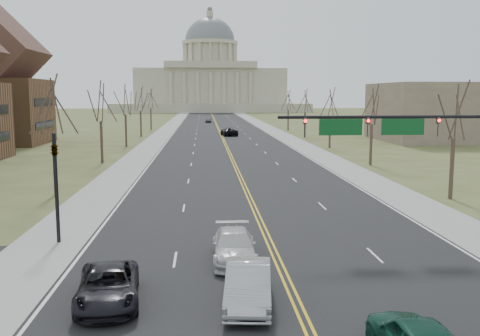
{
  "coord_description": "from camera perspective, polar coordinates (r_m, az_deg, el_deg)",
  "views": [
    {
      "loc": [
        -3.55,
        -15.48,
        8.03
      ],
      "look_at": [
        -1.05,
        20.93,
        3.0
      ],
      "focal_mm": 40.0,
      "sensor_mm": 36.0,
      "label": 1
    }
  ],
  "objects": [
    {
      "name": "road",
      "position": [
        125.79,
        -2.3,
        4.19
      ],
      "size": [
        20.0,
        380.0,
        0.01
      ],
      "primitive_type": "cube",
      "color": "black",
      "rests_on": "ground"
    },
    {
      "name": "cross_road",
      "position": [
        23.2,
        5.25,
        -12.42
      ],
      "size": [
        120.0,
        14.0,
        0.01
      ],
      "primitive_type": "cube",
      "color": "black",
      "rests_on": "ground"
    },
    {
      "name": "sidewalk_left",
      "position": [
        126.02,
        -7.77,
        4.13
      ],
      "size": [
        4.0,
        380.0,
        0.03
      ],
      "primitive_type": "cube",
      "color": "gray",
      "rests_on": "ground"
    },
    {
      "name": "sidewalk_right",
      "position": [
        126.69,
        3.15,
        4.21
      ],
      "size": [
        4.0,
        380.0,
        0.03
      ],
      "primitive_type": "cube",
      "color": "gray",
      "rests_on": "ground"
    },
    {
      "name": "center_line",
      "position": [
        125.79,
        -2.3,
        4.19
      ],
      "size": [
        0.42,
        380.0,
        0.01
      ],
      "primitive_type": "cube",
      "color": "gold",
      "rests_on": "road"
    },
    {
      "name": "edge_line_left",
      "position": [
        125.89,
        -6.77,
        4.14
      ],
      "size": [
        0.15,
        380.0,
        0.01
      ],
      "primitive_type": "cube",
      "color": "silver",
      "rests_on": "road"
    },
    {
      "name": "edge_line_right",
      "position": [
        126.44,
        2.16,
        4.21
      ],
      "size": [
        0.15,
        380.0,
        0.01
      ],
      "primitive_type": "cube",
      "color": "silver",
      "rests_on": "road"
    },
    {
      "name": "capitol",
      "position": [
        265.49,
        -3.19,
        9.17
      ],
      "size": [
        90.0,
        60.0,
        50.0
      ],
      "color": "#BDB59D",
      "rests_on": "ground"
    },
    {
      "name": "signal_mast",
      "position": [
        31.08,
        16.84,
        3.32
      ],
      "size": [
        12.12,
        0.44,
        7.2
      ],
      "color": "black",
      "rests_on": "ground"
    },
    {
      "name": "signal_left",
      "position": [
        30.36,
        -19.06,
        -0.76
      ],
      "size": [
        0.32,
        0.36,
        6.0
      ],
      "color": "black",
      "rests_on": "ground"
    },
    {
      "name": "tree_r_0",
      "position": [
        43.86,
        21.93,
        5.35
      ],
      "size": [
        3.74,
        3.74,
        8.5
      ],
      "color": "#3B2A23",
      "rests_on": "ground"
    },
    {
      "name": "tree_l_0",
      "position": [
        45.11,
        -19.39,
        6.02
      ],
      "size": [
        3.96,
        3.96,
        9.0
      ],
      "color": "#3B2A23",
      "rests_on": "ground"
    },
    {
      "name": "tree_r_1",
      "position": [
        62.47,
        13.92,
        6.26
      ],
      "size": [
        3.74,
        3.74,
        8.5
      ],
      "color": "#3B2A23",
      "rests_on": "ground"
    },
    {
      "name": "tree_l_1",
      "position": [
        64.61,
        -14.68,
        6.63
      ],
      "size": [
        3.96,
        3.96,
        9.0
      ],
      "color": "#3B2A23",
      "rests_on": "ground"
    },
    {
      "name": "tree_r_2",
      "position": [
        81.74,
        9.62,
        6.7
      ],
      "size": [
        3.74,
        3.74,
        8.5
      ],
      "color": "#3B2A23",
      "rests_on": "ground"
    },
    {
      "name": "tree_l_2",
      "position": [
        84.34,
        -12.15,
        6.93
      ],
      "size": [
        3.96,
        3.96,
        9.0
      ],
      "color": "#3B2A23",
      "rests_on": "ground"
    },
    {
      "name": "tree_r_3",
      "position": [
        101.3,
        6.97,
        6.95
      ],
      "size": [
        3.74,
        3.74,
        8.5
      ],
      "color": "#3B2A23",
      "rests_on": "ground"
    },
    {
      "name": "tree_l_3",
      "position": [
        104.17,
        -10.59,
        7.12
      ],
      "size": [
        3.96,
        3.96,
        9.0
      ],
      "color": "#3B2A23",
      "rests_on": "ground"
    },
    {
      "name": "tree_r_4",
      "position": [
        121.0,
        5.18,
        7.12
      ],
      "size": [
        3.74,
        3.74,
        8.5
      ],
      "color": "#3B2A23",
      "rests_on": "ground"
    },
    {
      "name": "tree_l_4",
      "position": [
        124.06,
        -9.52,
        7.24
      ],
      "size": [
        3.96,
        3.96,
        9.0
      ],
      "color": "#3B2A23",
      "rests_on": "ground"
    },
    {
      "name": "bldg_right_mass",
      "position": [
        101.36,
        21.64,
        5.59
      ],
      "size": [
        25.0,
        20.0,
        10.0
      ],
      "primitive_type": "cube",
      "color": "#6F5A4F",
      "rests_on": "ground"
    },
    {
      "name": "car_sb_inner_lead",
      "position": [
        20.92,
        0.88,
        -12.33
      ],
      "size": [
        2.17,
        5.01,
        1.6
      ],
      "primitive_type": "imported",
      "rotation": [
        0.0,
        0.0,
        -0.1
      ],
      "color": "#A4A6AC",
      "rests_on": "road"
    },
    {
      "name": "car_sb_outer_lead",
      "position": [
        21.68,
        -13.9,
        -12.13
      ],
      "size": [
        2.88,
        5.25,
        1.39
      ],
      "primitive_type": "imported",
      "rotation": [
        0.0,
        0.0,
        0.12
      ],
      "color": "black",
      "rests_on": "road"
    },
    {
      "name": "car_sb_inner_second",
      "position": [
        26.15,
        -0.64,
        -8.33
      ],
      "size": [
        2.14,
        5.11,
        1.47
      ],
      "primitive_type": "imported",
      "rotation": [
        0.0,
        0.0,
        -0.01
      ],
      "color": "silver",
      "rests_on": "road"
    },
    {
      "name": "car_far_nb",
      "position": [
        105.14,
        -1.17,
        3.92
      ],
      "size": [
        3.46,
        6.22,
        1.65
      ],
      "primitive_type": "imported",
      "rotation": [
        0.0,
        0.0,
        3.27
      ],
      "color": "black",
      "rests_on": "road"
    },
    {
      "name": "car_far_sb",
      "position": [
        153.99,
        -3.4,
        5.11
      ],
      "size": [
        1.68,
        4.15,
        1.41
      ],
      "primitive_type": "imported",
      "rotation": [
        0.0,
        0.0,
        0.0
      ],
      "color": "#515459",
      "rests_on": "road"
    }
  ]
}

